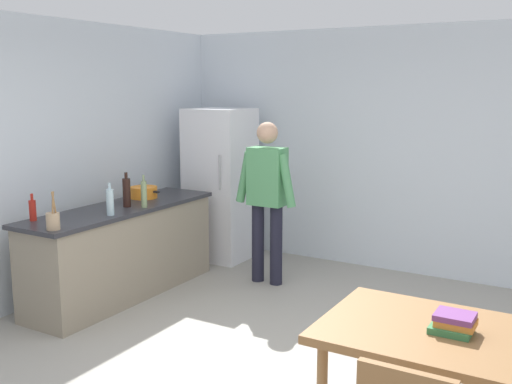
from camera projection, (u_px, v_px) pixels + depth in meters
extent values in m
plane|color=#9E998E|center=(256.00, 376.00, 4.29)|extent=(14.00, 14.00, 0.00)
cube|color=silver|center=(392.00, 151.00, 6.60)|extent=(6.40, 0.12, 2.70)
cube|color=silver|center=(25.00, 164.00, 5.51)|extent=(0.12, 5.60, 2.70)
cube|color=gray|center=(123.00, 253.00, 5.89)|extent=(0.60, 2.12, 0.86)
cube|color=#2D2D33|center=(121.00, 208.00, 5.81)|extent=(0.64, 2.20, 0.04)
cube|color=white|center=(220.00, 184.00, 7.11)|extent=(0.70, 0.64, 1.80)
cylinder|color=#B2B2B7|center=(220.00, 173.00, 6.68)|extent=(0.02, 0.02, 0.40)
cylinder|color=#1E1E2D|center=(258.00, 243.00, 6.31)|extent=(0.13, 0.13, 0.84)
cylinder|color=#1E1E2D|center=(276.00, 245.00, 6.20)|extent=(0.13, 0.13, 0.84)
cube|color=#519960|center=(267.00, 176.00, 6.13)|extent=(0.38, 0.22, 0.60)
sphere|color=tan|center=(267.00, 133.00, 6.05)|extent=(0.22, 0.22, 0.22)
cylinder|color=#519960|center=(245.00, 177.00, 6.22)|extent=(0.20, 0.09, 0.55)
cylinder|color=#519960|center=(287.00, 181.00, 5.98)|extent=(0.20, 0.09, 0.55)
cube|color=olive|center=(452.00, 337.00, 3.21)|extent=(1.40, 0.90, 0.05)
cylinder|color=olive|center=(366.00, 352.00, 3.87)|extent=(0.06, 0.06, 0.70)
cylinder|color=orange|center=(144.00, 192.00, 6.23)|extent=(0.28, 0.28, 0.12)
cube|color=black|center=(131.00, 189.00, 6.31)|extent=(0.06, 0.03, 0.02)
cube|color=black|center=(156.00, 192.00, 6.14)|extent=(0.06, 0.03, 0.02)
cylinder|color=tan|center=(53.00, 221.00, 4.86)|extent=(0.11, 0.11, 0.14)
cylinder|color=olive|center=(54.00, 205.00, 4.83)|extent=(0.02, 0.05, 0.22)
cylinder|color=olive|center=(53.00, 205.00, 4.82)|extent=(0.02, 0.04, 0.22)
cylinder|color=silver|center=(110.00, 202.00, 5.39)|extent=(0.07, 0.07, 0.24)
cylinder|color=silver|center=(109.00, 186.00, 5.36)|extent=(0.03, 0.03, 0.06)
cylinder|color=gray|center=(144.00, 194.00, 5.73)|extent=(0.06, 0.06, 0.26)
cylinder|color=gray|center=(143.00, 178.00, 5.70)|extent=(0.02, 0.02, 0.06)
cylinder|color=#5B3314|center=(128.00, 195.00, 5.88)|extent=(0.06, 0.06, 0.20)
cylinder|color=#5B3314|center=(127.00, 182.00, 5.86)|extent=(0.02, 0.02, 0.06)
cylinder|color=#B22319|center=(33.00, 211.00, 5.18)|extent=(0.06, 0.06, 0.18)
cylinder|color=#B22319|center=(32.00, 197.00, 5.16)|extent=(0.02, 0.02, 0.06)
cylinder|color=black|center=(127.00, 193.00, 5.76)|extent=(0.08, 0.08, 0.28)
cylinder|color=black|center=(126.00, 175.00, 5.73)|extent=(0.03, 0.03, 0.06)
cube|color=#387A47|center=(451.00, 329.00, 3.21)|extent=(0.22, 0.18, 0.04)
cube|color=orange|center=(456.00, 323.00, 3.20)|extent=(0.21, 0.16, 0.04)
cube|color=#753D7F|center=(455.00, 316.00, 3.20)|extent=(0.20, 0.18, 0.03)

